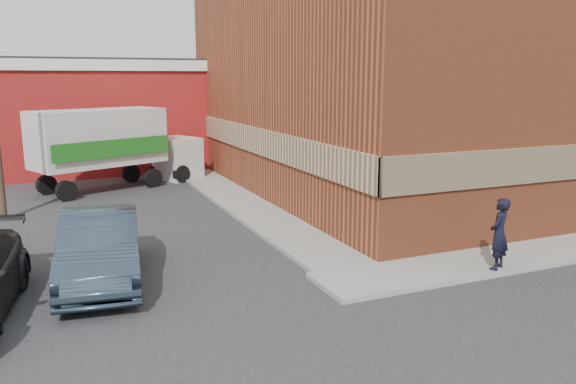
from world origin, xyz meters
name	(u,v)px	position (x,y,z in m)	size (l,w,h in m)	color
ground	(325,275)	(0.00, 0.00, 0.00)	(90.00, 90.00, 0.00)	#28282B
brick_building	(409,78)	(8.50, 9.00, 4.68)	(14.25, 18.25, 9.36)	#994527
sidewalk_west	(234,198)	(0.60, 9.00, 0.06)	(1.80, 18.00, 0.12)	gray
warehouse	(45,115)	(-6.00, 20.00, 2.81)	(16.30, 8.30, 5.60)	maroon
man	(499,234)	(3.90, -1.55, 1.00)	(0.64, 0.42, 1.76)	black
sedan	(100,247)	(-4.99, 1.73, 0.81)	(1.71, 4.91, 1.62)	#2C3B4A
box_truck	(114,143)	(-3.39, 13.18, 1.96)	(7.14, 4.60, 3.40)	silver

